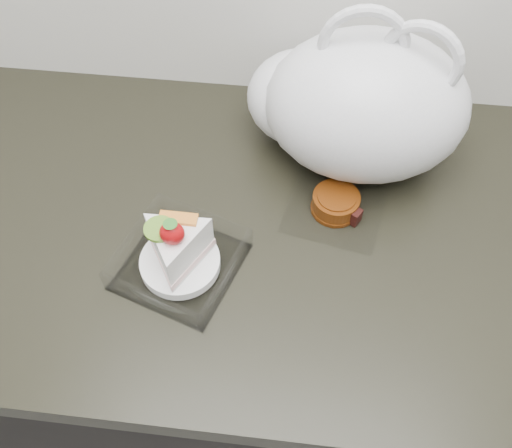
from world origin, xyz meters
TOP-DOWN VIEW (x-y plane):
  - counter at (0.00, 1.69)m, footprint 2.04×0.64m
  - cake_tray at (-0.16, 1.60)m, footprint 0.20×0.20m
  - mooncake_wrap at (0.06, 1.73)m, footprint 0.17×0.16m
  - plastic_bag at (0.07, 1.85)m, footprint 0.37×0.29m

SIDE VIEW (x-z plane):
  - counter at x=0.00m, z-range 0.00..0.90m
  - mooncake_wrap at x=0.06m, z-range 0.90..0.93m
  - cake_tray at x=-0.16m, z-range 0.87..1.00m
  - plastic_bag at x=0.07m, z-range 0.87..1.15m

